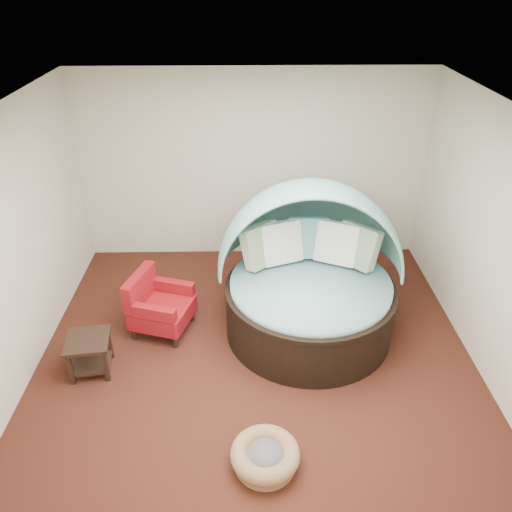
{
  "coord_description": "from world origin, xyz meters",
  "views": [
    {
      "loc": [
        -0.09,
        -4.36,
        3.97
      ],
      "look_at": [
        0.01,
        0.6,
        1.03
      ],
      "focal_mm": 35.0,
      "sensor_mm": 36.0,
      "label": 1
    }
  ],
  "objects_px": {
    "pet_basket": "(265,456)",
    "red_armchair": "(158,305)",
    "canopy_daybed": "(310,266)",
    "side_table": "(90,350)"
  },
  "relations": [
    {
      "from": "pet_basket",
      "to": "side_table",
      "type": "height_order",
      "value": "side_table"
    },
    {
      "from": "canopy_daybed",
      "to": "pet_basket",
      "type": "height_order",
      "value": "canopy_daybed"
    },
    {
      "from": "side_table",
      "to": "canopy_daybed",
      "type": "bearing_deg",
      "value": 17.26
    },
    {
      "from": "pet_basket",
      "to": "canopy_daybed",
      "type": "bearing_deg",
      "value": 73.54
    },
    {
      "from": "red_armchair",
      "to": "side_table",
      "type": "relative_size",
      "value": 1.6
    },
    {
      "from": "pet_basket",
      "to": "red_armchair",
      "type": "relative_size",
      "value": 0.8
    },
    {
      "from": "pet_basket",
      "to": "red_armchair",
      "type": "xyz_separation_m",
      "value": [
        -1.24,
        1.99,
        0.24
      ]
    },
    {
      "from": "pet_basket",
      "to": "side_table",
      "type": "distance_m",
      "value": 2.28
    },
    {
      "from": "canopy_daybed",
      "to": "pet_basket",
      "type": "xyz_separation_m",
      "value": [
        -0.6,
        -2.04,
        -0.75
      ]
    },
    {
      "from": "canopy_daybed",
      "to": "side_table",
      "type": "xyz_separation_m",
      "value": [
        -2.49,
        -0.77,
        -0.58
      ]
    }
  ]
}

